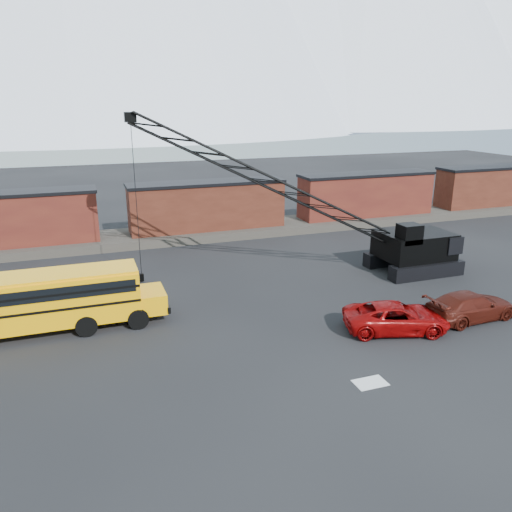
{
  "coord_description": "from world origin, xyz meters",
  "views": [
    {
      "loc": [
        -10.37,
        -20.01,
        11.52
      ],
      "look_at": [
        -1.22,
        5.76,
        3.0
      ],
      "focal_mm": 35.0,
      "sensor_mm": 36.0,
      "label": 1
    }
  ],
  "objects": [
    {
      "name": "boxcar_west_near",
      "position": [
        -16.0,
        22.0,
        2.76
      ],
      "size": [
        13.7,
        3.1,
        4.17
      ],
      "color": "#431613",
      "rests_on": "gravel_berm"
    },
    {
      "name": "gravel_berm",
      "position": [
        0.0,
        22.0,
        0.35
      ],
      "size": [
        120.0,
        5.0,
        0.7
      ],
      "primitive_type": "cube",
      "color": "#433E37",
      "rests_on": "ground"
    },
    {
      "name": "snow_patch",
      "position": [
        0.5,
        -4.0,
        0.01
      ],
      "size": [
        1.4,
        0.9,
        0.02
      ],
      "primitive_type": "cube",
      "color": "silver",
      "rests_on": "ground"
    },
    {
      "name": "boxcar_east_far",
      "position": [
        32.0,
        22.0,
        2.76
      ],
      "size": [
        13.7,
        3.1,
        4.17
      ],
      "color": "#542417",
      "rests_on": "gravel_berm"
    },
    {
      "name": "maroon_suv",
      "position": [
        9.18,
        -0.14,
        0.78
      ],
      "size": [
        5.47,
        2.47,
        1.55
      ],
      "primitive_type": "imported",
      "rotation": [
        0.0,
        0.0,
        1.63
      ],
      "color": "#42120B",
      "rests_on": "ground"
    },
    {
      "name": "ground",
      "position": [
        0.0,
        0.0,
        0.0
      ],
      "size": [
        160.0,
        160.0,
        0.0
      ],
      "primitive_type": "plane",
      "color": "black",
      "rests_on": "ground"
    },
    {
      "name": "red_pickup",
      "position": [
        4.48,
        -0.01,
        0.76
      ],
      "size": [
        5.93,
        3.97,
        1.51
      ],
      "primitive_type": "imported",
      "rotation": [
        0.0,
        0.0,
        1.28
      ],
      "color": "#8A0607",
      "rests_on": "ground"
    },
    {
      "name": "boxcar_mid",
      "position": [
        0.0,
        22.0,
        2.76
      ],
      "size": [
        13.7,
        3.1,
        4.17
      ],
      "color": "#542417",
      "rests_on": "gravel_berm"
    },
    {
      "name": "boxcar_east_near",
      "position": [
        16.0,
        22.0,
        2.76
      ],
      "size": [
        13.7,
        3.1,
        4.17
      ],
      "color": "#431613",
      "rests_on": "gravel_berm"
    },
    {
      "name": "crawler_crane",
      "position": [
        1.69,
        9.89,
        6.27
      ],
      "size": [
        21.67,
        6.5,
        11.09
      ],
      "color": "black",
      "rests_on": "ground"
    },
    {
      "name": "school_bus",
      "position": [
        -12.62,
        5.9,
        1.79
      ],
      "size": [
        11.65,
        2.65,
        3.19
      ],
      "color": "#F1A105",
      "rests_on": "ground"
    }
  ]
}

